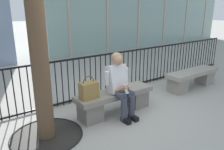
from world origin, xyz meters
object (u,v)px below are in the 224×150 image
stone_bench (115,100)px  seated_person_with_phone (120,83)px  handbag_on_bench (89,90)px  stone_bench_far (192,77)px

stone_bench → seated_person_with_phone: 0.40m
handbag_on_bench → stone_bench_far: bearing=0.2°
seated_person_with_phone → handbag_on_bench: size_ratio=2.94×
stone_bench → handbag_on_bench: (-0.58, -0.01, 0.33)m
handbag_on_bench → stone_bench_far: handbag_on_bench is taller
stone_bench_far → seated_person_with_phone: bearing=-177.0°
seated_person_with_phone → stone_bench_far: bearing=3.0°
seated_person_with_phone → handbag_on_bench: (-0.59, 0.12, -0.05)m
handbag_on_bench → seated_person_with_phone: bearing=-11.4°
stone_bench_far → stone_bench: bearing=-180.0°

